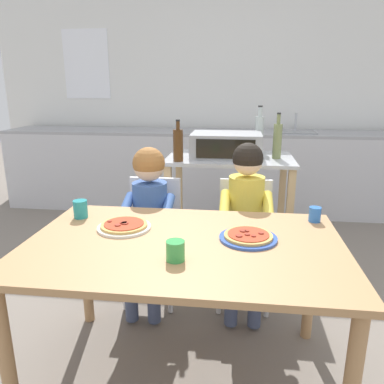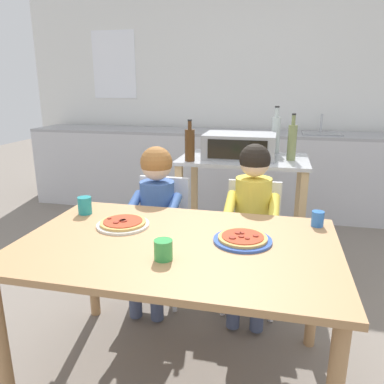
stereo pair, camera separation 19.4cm
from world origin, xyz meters
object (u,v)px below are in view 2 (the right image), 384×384
(kitchen_island_cart, at_px, (242,196))
(child_in_blue_striped_shirt, at_px, (155,207))
(toaster_oven, at_px, (240,146))
(bottle_clear_vinegar, at_px, (276,134))
(drinking_cup_teal, at_px, (85,205))
(drinking_cup_blue, at_px, (318,219))
(bottle_dark_olive_oil, at_px, (292,142))
(dining_chair_right, at_px, (252,235))
(drinking_cup_green, at_px, (163,250))
(pizza_plate_white, at_px, (123,223))
(pizza_plate_blue_rimmed, at_px, (243,239))
(bottle_squat_spirits, at_px, (190,144))
(dining_chair_left, at_px, (161,229))
(dining_table, at_px, (177,260))
(child_in_yellow_shirt, at_px, (252,212))

(kitchen_island_cart, bearing_deg, child_in_blue_striped_shirt, -126.11)
(toaster_oven, bearing_deg, bottle_clear_vinegar, 44.88)
(drinking_cup_teal, bearing_deg, drinking_cup_blue, 4.29)
(kitchen_island_cart, xyz_separation_m, bottle_dark_olive_oil, (0.34, -0.02, 0.43))
(bottle_dark_olive_oil, height_order, child_in_blue_striped_shirt, bottle_dark_olive_oil)
(dining_chair_right, xyz_separation_m, drinking_cup_green, (-0.30, -0.95, 0.30))
(dining_chair_right, height_order, pizza_plate_white, dining_chair_right)
(child_in_blue_striped_shirt, xyz_separation_m, pizza_plate_blue_rimmed, (0.61, -0.56, 0.07))
(pizza_plate_blue_rimmed, bearing_deg, drinking_cup_green, -139.70)
(dining_chair_right, distance_m, child_in_blue_striped_shirt, 0.65)
(toaster_oven, height_order, pizza_plate_white, toaster_oven)
(bottle_squat_spirits, xyz_separation_m, dining_chair_left, (-0.12, -0.33, -0.53))
(toaster_oven, relative_size, bottle_dark_olive_oil, 1.56)
(toaster_oven, relative_size, bottle_clear_vinegar, 1.41)
(dining_chair_right, height_order, drinking_cup_green, dining_chair_right)
(bottle_clear_vinegar, bearing_deg, kitchen_island_cart, -132.31)
(dining_table, relative_size, child_in_blue_striped_shirt, 1.39)
(bottle_squat_spirits, relative_size, pizza_plate_blue_rimmed, 1.11)
(bottle_dark_olive_oil, distance_m, pizza_plate_white, 1.44)
(child_in_blue_striped_shirt, distance_m, drinking_cup_teal, 0.47)
(bottle_squat_spirits, bearing_deg, drinking_cup_blue, -41.25)
(dining_table, xyz_separation_m, child_in_yellow_shirt, (0.29, 0.65, 0.04))
(child_in_blue_striped_shirt, distance_m, pizza_plate_blue_rimmed, 0.83)
(bottle_squat_spirits, height_order, pizza_plate_white, bottle_squat_spirits)
(drinking_cup_blue, bearing_deg, bottle_clear_vinegar, 101.53)
(bottle_squat_spirits, height_order, bottle_dark_olive_oil, bottle_dark_olive_oil)
(kitchen_island_cart, xyz_separation_m, drinking_cup_blue, (0.47, -0.94, 0.18))
(bottle_squat_spirits, distance_m, dining_chair_left, 0.64)
(drinking_cup_teal, bearing_deg, child_in_yellow_shirt, 24.22)
(toaster_oven, xyz_separation_m, dining_chair_right, (0.15, -0.51, -0.50))
(bottle_squat_spirits, relative_size, drinking_cup_teal, 3.12)
(pizza_plate_white, bearing_deg, child_in_blue_striped_shirt, 89.98)
(kitchen_island_cart, height_order, drinking_cup_teal, kitchen_island_cart)
(dining_chair_left, xyz_separation_m, pizza_plate_white, (-0.00, -0.61, 0.27))
(bottle_squat_spirits, height_order, child_in_blue_striped_shirt, bottle_squat_spirits)
(dining_chair_left, height_order, drinking_cup_green, dining_chair_left)
(kitchen_island_cart, xyz_separation_m, pizza_plate_white, (-0.49, -1.16, 0.16))
(bottle_dark_olive_oil, xyz_separation_m, dining_chair_left, (-0.83, -0.53, -0.54))
(drinking_cup_blue, bearing_deg, kitchen_island_cart, 116.28)
(bottle_clear_vinegar, height_order, dining_table, bottle_clear_vinegar)
(bottle_clear_vinegar, height_order, pizza_plate_blue_rimmed, bottle_clear_vinegar)
(child_in_blue_striped_shirt, relative_size, child_in_yellow_shirt, 0.97)
(bottle_squat_spirits, xyz_separation_m, dining_table, (0.20, -1.08, -0.36))
(bottle_squat_spirits, height_order, drinking_cup_blue, bottle_squat_spirits)
(dining_table, relative_size, dining_chair_right, 1.77)
(dining_table, height_order, pizza_plate_blue_rimmed, pizza_plate_blue_rimmed)
(bottle_clear_vinegar, distance_m, dining_table, 1.63)
(bottle_squat_spirits, distance_m, dining_table, 1.15)
(kitchen_island_cart, bearing_deg, dining_table, -97.49)
(toaster_oven, height_order, bottle_dark_olive_oil, bottle_dark_olive_oil)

